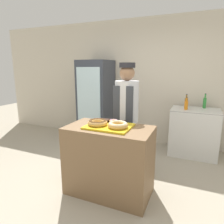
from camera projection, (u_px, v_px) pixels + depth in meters
ground_plane at (109, 191)px, 2.76m from camera, size 14.00×14.00×0.00m
wall_back at (148, 82)px, 4.38m from camera, size 8.00×0.06×2.70m
display_counter at (109, 160)px, 2.66m from camera, size 1.11×0.61×0.92m
serving_tray at (109, 126)px, 2.56m from camera, size 0.57×0.45×0.02m
donut_chocolate_glaze at (98, 122)px, 2.56m from camera, size 0.25×0.25×0.07m
donut_light_glaze at (118, 125)px, 2.45m from camera, size 0.25×0.25×0.07m
donut_mini_center at (114, 121)px, 2.69m from camera, size 0.12×0.12×0.04m
brownie_back_left at (106, 120)px, 2.73m from camera, size 0.10×0.10×0.03m
brownie_back_right at (121, 122)px, 2.65m from camera, size 0.10×0.10×0.03m
baker_person at (126, 116)px, 3.13m from camera, size 0.36×0.36×1.74m
beverage_fridge at (96, 102)px, 4.53m from camera, size 0.67×0.68×1.83m
chest_freezer at (194, 132)px, 3.83m from camera, size 0.87×0.57×0.91m
bottle_green at (205, 102)px, 3.81m from camera, size 0.06×0.06×0.28m
bottle_orange at (186, 105)px, 3.67m from camera, size 0.06×0.06×0.24m
bottle_amber at (186, 102)px, 3.88m from camera, size 0.06×0.06×0.25m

